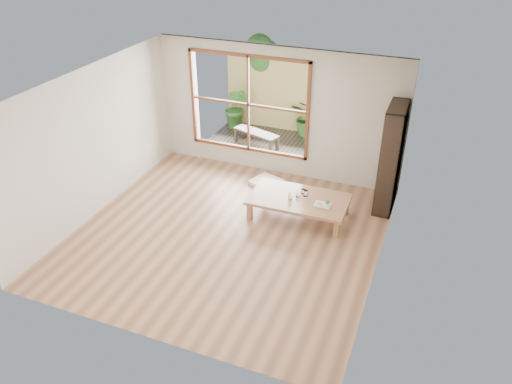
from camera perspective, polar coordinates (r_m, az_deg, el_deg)
ground at (r=8.55m, az=-3.21°, el=-4.81°), size 5.00×5.00×0.00m
low_table at (r=8.85m, az=4.92°, el=-0.93°), size 1.74×0.99×0.38m
floor_cushion at (r=9.98m, az=1.16°, el=1.14°), size 0.67×0.67×0.08m
bookshelf at (r=9.13m, az=15.15°, el=3.72°), size 0.31×0.88×1.95m
glass_tall at (r=8.73m, az=3.93°, el=-0.54°), size 0.07×0.07×0.12m
glass_mid at (r=8.87m, az=5.70°, el=-0.14°), size 0.08×0.08×0.11m
glass_short at (r=8.95m, az=5.39°, el=0.09°), size 0.07×0.07×0.09m
glass_small at (r=8.83m, az=4.81°, el=-0.31°), size 0.07×0.07×0.08m
food_tray at (r=8.66m, az=7.73°, el=-1.37°), size 0.29×0.21×0.09m
deck at (r=11.60m, az=1.33°, el=5.35°), size 2.80×2.00×0.05m
garden_bench at (r=11.39m, az=0.04°, el=6.64°), size 1.16×0.66×0.35m
bamboo_fence at (r=12.13m, az=3.05°, el=11.08°), size 2.80×0.06×1.80m
shrub_right at (r=11.94m, az=6.05°, el=8.46°), size 1.02×0.95×0.90m
shrub_left at (r=12.26m, az=-2.27°, el=9.57°), size 0.59×0.48×1.05m
garden_tree at (r=12.40m, az=0.54°, el=15.07°), size 1.04×0.85×2.22m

